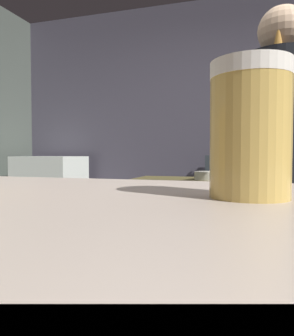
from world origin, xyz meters
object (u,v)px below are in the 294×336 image
object	(u,v)px
mini_fridge	(51,204)
bottle_olive_oil	(219,145)
bartender	(280,167)
bottle_vinegar	(274,147)
mixing_bowl	(209,176)
bottle_hot_sauce	(228,145)
bottle_soy	(219,145)
pint_glass_far	(250,130)

from	to	relation	value
mini_fridge	bottle_olive_oil	world-z (taller)	bottle_olive_oil
bartender	bottle_vinegar	bearing A→B (deg)	10.88
mixing_bowl	bottle_hot_sauce	distance (m)	1.21
bottle_hot_sauce	mini_fridge	bearing A→B (deg)	-173.24
bottle_soy	bottle_hot_sauce	xyz separation A→B (m)	(0.09, 0.03, 0.00)
bartender	pint_glass_far	bearing A→B (deg)	-172.35
bottle_hot_sauce	bartender	bearing A→B (deg)	-78.89
bartender	mixing_bowl	bearing A→B (deg)	51.30
mini_fridge	bottle_vinegar	distance (m)	2.39
mixing_bowl	bottle_soy	world-z (taller)	bottle_soy
pint_glass_far	bottle_hot_sauce	distance (m)	2.96
bottle_olive_oil	bottle_soy	world-z (taller)	bottle_olive_oil
bottle_vinegar	bottle_olive_oil	xyz separation A→B (m)	(-0.50, -0.09, 0.02)
mini_fridge	bartender	distance (m)	2.70
mixing_bowl	bottle_soy	distance (m)	1.17
bottle_olive_oil	mini_fridge	bearing A→B (deg)	-177.43
mixing_bowl	bottle_vinegar	xyz separation A→B (m)	(0.47, 1.13, 0.21)
bartender	pint_glass_far	distance (m)	1.28
mini_fridge	bottle_olive_oil	xyz separation A→B (m)	(1.80, 0.08, 0.64)
mixing_bowl	bottle_hot_sauce	bearing A→B (deg)	87.60
mini_fridge	mixing_bowl	bearing A→B (deg)	-27.65
pint_glass_far	bottle_olive_oil	xyz separation A→B (m)	(-0.27, 2.81, 0.07)
pint_glass_far	bottle_vinegar	bearing A→B (deg)	85.41
bottle_soy	bottle_hot_sauce	distance (m)	0.09
bottle_soy	bottle_hot_sauce	size ratio (longest dim) A/B	1.00
mini_fridge	mixing_bowl	distance (m)	2.11
pint_glass_far	bottle_olive_oil	size ratio (longest dim) A/B	0.54
mini_fridge	bartender	world-z (taller)	bartender
bottle_soy	bottle_vinegar	bearing A→B (deg)	-2.83
bartender	bottle_hot_sauce	world-z (taller)	bartender
mixing_bowl	mini_fridge	bearing A→B (deg)	152.35
mini_fridge	bottle_olive_oil	distance (m)	1.92
bottle_vinegar	bottle_olive_oil	bearing A→B (deg)	-170.20
mini_fridge	bottle_vinegar	xyz separation A→B (m)	(2.30, 0.17, 0.62)
bottle_olive_oil	bottle_hot_sauce	xyz separation A→B (m)	(0.08, 0.14, -0.00)
bartender	mixing_bowl	distance (m)	0.63
pint_glass_far	bottle_soy	xyz separation A→B (m)	(-0.27, 2.92, 0.06)
pint_glass_far	bottle_olive_oil	bearing A→B (deg)	95.41
mini_fridge	bottle_hot_sauce	bearing A→B (deg)	6.76
bottle_vinegar	mini_fridge	bearing A→B (deg)	-175.85
mixing_bowl	bottle_soy	xyz separation A→B (m)	(-0.04, 1.15, 0.23)
bottle_olive_oil	bottle_hot_sauce	distance (m)	0.16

